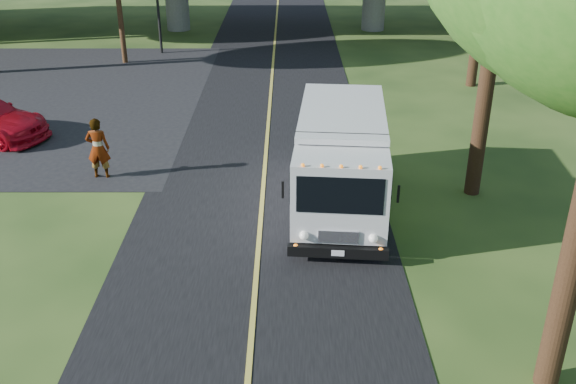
{
  "coord_description": "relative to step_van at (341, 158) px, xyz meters",
  "views": [
    {
      "loc": [
        0.74,
        -8.1,
        8.36
      ],
      "look_at": [
        0.75,
        5.75,
        1.6
      ],
      "focal_mm": 40.0,
      "sensor_mm": 36.0,
      "label": 1
    }
  ],
  "objects": [
    {
      "name": "road",
      "position": [
        -2.21,
        1.87,
        -1.46
      ],
      "size": [
        7.0,
        90.0,
        0.02
      ],
      "primitive_type": "cube",
      "color": "black",
      "rests_on": "ground"
    },
    {
      "name": "parking_lot",
      "position": [
        -13.21,
        9.87,
        -1.46
      ],
      "size": [
        16.0,
        18.0,
        0.01
      ],
      "primitive_type": "cube",
      "color": "black",
      "rests_on": "ground"
    },
    {
      "name": "lane_line",
      "position": [
        -2.21,
        1.87,
        -1.44
      ],
      "size": [
        0.12,
        90.0,
        0.01
      ],
      "primitive_type": "cube",
      "color": "gold",
      "rests_on": "road"
    },
    {
      "name": "step_van",
      "position": [
        0.0,
        0.0,
        0.0
      ],
      "size": [
        2.91,
        6.61,
        2.7
      ],
      "rotation": [
        0.0,
        0.0,
        -0.09
      ],
      "color": "silver",
      "rests_on": "ground"
    },
    {
      "name": "pedestrian",
      "position": [
        -7.27,
        1.96,
        -0.5
      ],
      "size": [
        0.71,
        0.48,
        1.94
      ],
      "primitive_type": "imported",
      "rotation": [
        0.0,
        0.0,
        3.16
      ],
      "color": "gray",
      "rests_on": "ground"
    }
  ]
}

